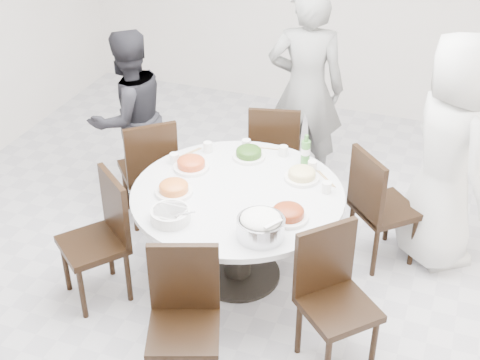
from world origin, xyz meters
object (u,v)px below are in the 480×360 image
(chair_nw, at_px, (148,167))
(diner_middle, at_px, (306,90))
(chair_ne, at_px, (385,206))
(beverage_bottle, at_px, (306,149))
(chair_n, at_px, (275,150))
(diner_right, at_px, (449,153))
(chair_se, at_px, (339,305))
(diner_left, at_px, (129,117))
(chair_s, at_px, (184,329))
(dining_table, at_px, (238,235))
(rice_bowl, at_px, (261,228))
(chair_sw, at_px, (92,242))
(soup_bowl, at_px, (171,215))

(chair_nw, height_order, diner_middle, diner_middle)
(chair_ne, relative_size, beverage_bottle, 4.01)
(chair_ne, bearing_deg, chair_n, 19.53)
(chair_nw, xyz_separation_m, diner_right, (2.31, 0.29, 0.43))
(chair_n, distance_m, diner_middle, 0.59)
(chair_nw, height_order, chair_se, same)
(chair_nw, height_order, diner_left, diner_left)
(chair_n, distance_m, chair_s, 2.23)
(dining_table, height_order, rice_bowl, rice_bowl)
(chair_ne, xyz_separation_m, chair_s, (-0.89, -1.69, 0.00))
(dining_table, height_order, chair_sw, chair_sw)
(chair_s, bearing_deg, dining_table, 73.24)
(chair_n, bearing_deg, rice_bowl, 91.07)
(diner_middle, relative_size, soup_bowl, 6.92)
(chair_nw, relative_size, diner_middle, 0.52)
(beverage_bottle, bearing_deg, rice_bowl, -91.16)
(chair_sw, height_order, chair_se, same)
(chair_se, bearing_deg, rice_bowl, 118.39)
(chair_nw, xyz_separation_m, diner_left, (-0.28, 0.26, 0.29))
(diner_right, relative_size, diner_left, 1.19)
(chair_sw, distance_m, chair_s, 1.09)
(diner_left, bearing_deg, soup_bowl, 67.78)
(chair_sw, bearing_deg, chair_nw, 134.02)
(diner_right, relative_size, soup_bowl, 6.88)
(diner_right, bearing_deg, chair_sw, 87.82)
(diner_left, bearing_deg, beverage_bottle, 112.30)
(diner_right, distance_m, beverage_bottle, 1.03)
(chair_ne, height_order, soup_bowl, chair_ne)
(chair_se, bearing_deg, chair_sw, 132.43)
(soup_bowl, xyz_separation_m, beverage_bottle, (0.63, 1.02, 0.08))
(diner_middle, height_order, diner_left, diner_middle)
(chair_se, bearing_deg, diner_left, 101.52)
(diner_left, xyz_separation_m, beverage_bottle, (1.59, -0.20, 0.11))
(chair_ne, height_order, chair_sw, same)
(chair_ne, bearing_deg, diner_middle, 1.52)
(dining_table, bearing_deg, chair_nw, 153.13)
(chair_n, relative_size, diner_right, 0.52)
(diner_right, xyz_separation_m, beverage_bottle, (-1.00, -0.23, -0.04))
(chair_ne, distance_m, chair_s, 1.92)
(dining_table, height_order, diner_left, diner_left)
(chair_ne, bearing_deg, dining_table, 78.40)
(chair_se, distance_m, diner_right, 1.51)
(chair_s, relative_size, chair_se, 1.00)
(dining_table, relative_size, chair_s, 1.58)
(dining_table, distance_m, diner_right, 1.64)
(chair_se, relative_size, rice_bowl, 3.09)
(diner_left, bearing_deg, dining_table, 88.60)
(dining_table, height_order, chair_s, chair_s)
(chair_sw, bearing_deg, chair_ne, 70.43)
(chair_nw, bearing_deg, diner_middle, -178.10)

